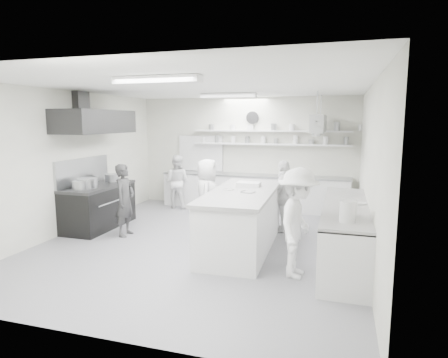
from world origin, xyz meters
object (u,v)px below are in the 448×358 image
(stove, at_px, (99,208))
(cook_stove, at_px, (125,200))
(back_counter, at_px, (253,192))
(right_counter, at_px, (345,234))
(prep_island, at_px, (242,220))
(cook_back, at_px, (177,182))

(stove, distance_m, cook_stove, 1.02)
(back_counter, xyz_separation_m, cook_stove, (-2.00, -3.18, 0.29))
(right_counter, xyz_separation_m, cook_stove, (-4.35, 0.22, 0.28))
(back_counter, xyz_separation_m, prep_island, (0.51, -3.24, 0.06))
(stove, bearing_deg, right_counter, -6.52)
(right_counter, height_order, cook_back, cook_back)
(right_counter, height_order, prep_island, prep_island)
(cook_stove, bearing_deg, stove, 65.38)
(stove, distance_m, back_counter, 4.03)
(back_counter, xyz_separation_m, cook_back, (-2.03, -0.47, 0.27))
(stove, height_order, cook_back, cook_back)
(stove, relative_size, back_counter, 0.36)
(stove, bearing_deg, cook_back, 69.48)
(back_counter, xyz_separation_m, right_counter, (2.35, -3.40, 0.01))
(stove, height_order, right_counter, right_counter)
(back_counter, relative_size, cook_stove, 3.34)
(stove, xyz_separation_m, cook_stove, (0.90, -0.38, 0.30))
(prep_island, height_order, cook_back, cook_back)
(prep_island, distance_m, cook_stove, 2.52)
(cook_back, bearing_deg, cook_stove, 92.59)
(stove, distance_m, cook_back, 2.50)
(stove, relative_size, prep_island, 0.64)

